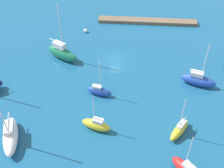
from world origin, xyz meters
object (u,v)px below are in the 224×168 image
sailboat_blue_center_basin (99,91)px  sailboat_green_near_pier (62,53)px  sailboat_blue_inner_mooring (198,80)px  sailboat_white_lone_south (10,136)px  sailboat_yellow_east_end (179,129)px  pier_dock (147,21)px  mooring_buoy_white (86,31)px  sailboat_yellow_far_south (96,125)px

sailboat_blue_center_basin → sailboat_green_near_pier: size_ratio=0.61×
sailboat_blue_inner_mooring → sailboat_white_lone_south: bearing=-137.5°
sailboat_yellow_east_end → sailboat_blue_inner_mooring: (-4.60, -12.21, 0.31)m
sailboat_blue_center_basin → sailboat_yellow_east_end: 16.32m
pier_dock → sailboat_yellow_east_end: 34.64m
sailboat_white_lone_south → mooring_buoy_white: 33.25m
sailboat_yellow_east_end → sailboat_green_near_pier: size_ratio=0.63×
sailboat_blue_center_basin → sailboat_yellow_far_south: size_ratio=1.03×
sailboat_blue_center_basin → sailboat_white_lone_south: (13.12, 11.54, 0.31)m
sailboat_yellow_east_end → sailboat_white_lone_south: size_ratio=0.61×
mooring_buoy_white → sailboat_blue_center_basin: bearing=104.6°
pier_dock → sailboat_yellow_far_south: sailboat_yellow_far_south is taller
sailboat_white_lone_south → sailboat_yellow_east_end: bearing=81.8°
sailboat_yellow_far_south → sailboat_yellow_east_end: bearing=-163.3°
sailboat_blue_inner_mooring → sailboat_green_near_pier: sailboat_green_near_pier is taller
sailboat_blue_center_basin → sailboat_yellow_east_end: size_ratio=0.97×
sailboat_blue_center_basin → sailboat_green_near_pier: sailboat_green_near_pier is taller
pier_dock → sailboat_yellow_far_south: 35.55m
pier_dock → sailboat_yellow_east_end: sailboat_yellow_east_end is taller
sailboat_blue_center_basin → sailboat_blue_inner_mooring: sailboat_blue_inner_mooring is taller
sailboat_blue_center_basin → sailboat_yellow_east_end: sailboat_yellow_east_end is taller
sailboat_yellow_far_south → sailboat_blue_inner_mooring: bearing=-130.0°
sailboat_white_lone_south → sailboat_green_near_pier: sailboat_white_lone_south is taller
sailboat_green_near_pier → sailboat_blue_inner_mooring: bearing=15.3°
sailboat_yellow_far_south → sailboat_blue_center_basin: bearing=-71.0°
sailboat_blue_center_basin → sailboat_blue_inner_mooring: size_ratio=0.82×
sailboat_white_lone_south → sailboat_blue_center_basin: bearing=115.8°
sailboat_blue_inner_mooring → mooring_buoy_white: size_ratio=10.94×
sailboat_yellow_far_south → sailboat_green_near_pier: sailboat_green_near_pier is taller
sailboat_blue_inner_mooring → sailboat_yellow_far_south: 22.16m
sailboat_blue_inner_mooring → sailboat_green_near_pier: size_ratio=0.74×
sailboat_green_near_pier → sailboat_white_lone_south: bearing=-73.1°
pier_dock → sailboat_blue_inner_mooring: (-9.47, 22.09, 0.85)m
pier_dock → mooring_buoy_white: size_ratio=27.37×
sailboat_white_lone_south → sailboat_green_near_pier: size_ratio=1.02×
mooring_buoy_white → sailboat_yellow_far_south: bearing=101.4°
sailboat_blue_center_basin → sailboat_yellow_far_south: 8.15m
sailboat_blue_inner_mooring → sailboat_yellow_far_south: sailboat_blue_inner_mooring is taller
sailboat_white_lone_south → sailboat_yellow_far_south: sailboat_white_lone_south is taller
sailboat_yellow_east_end → sailboat_green_near_pier: 29.52m
sailboat_yellow_east_end → sailboat_green_near_pier: sailboat_green_near_pier is taller
pier_dock → mooring_buoy_white: mooring_buoy_white is taller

